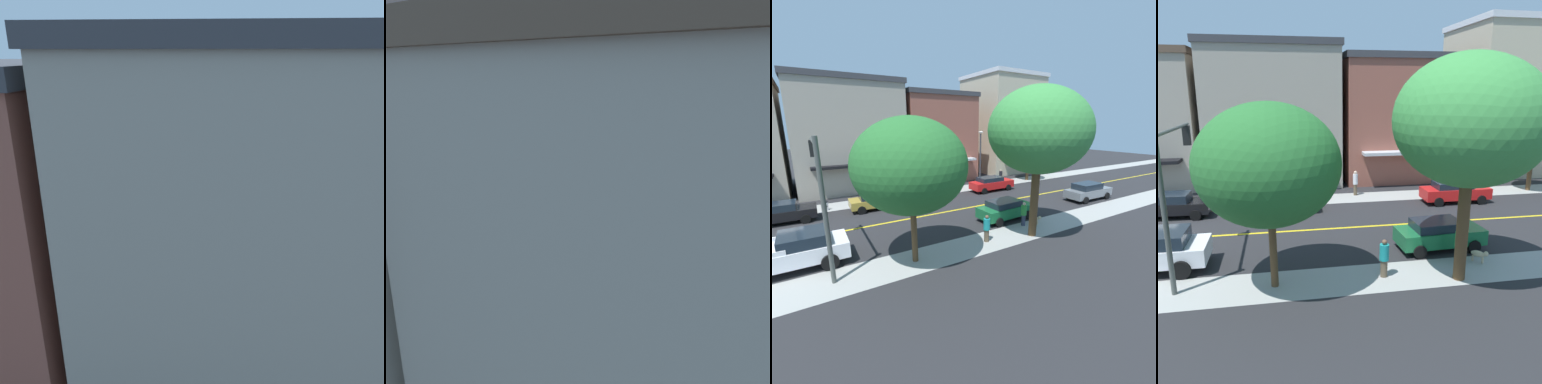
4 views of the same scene
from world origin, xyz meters
The scene contains 21 objects.
ground_plane centered at (0.00, 0.00, 0.00)m, with size 140.00×140.00×0.00m, color #262628.
sidewalk_left centered at (-6.17, 0.00, 0.00)m, with size 2.55×126.00×0.01m, color #9E9E99.
sidewalk_right centered at (6.17, 0.00, 0.00)m, with size 2.55×126.00×0.01m, color #9E9E99.
road_centerline_stripe centered at (0.00, 0.00, 0.00)m, with size 0.20×126.00×0.00m, color yellow.
corner_shop_building centered at (-14.10, 6.08, 5.65)m, with size 11.33×10.73×11.28m.
street_tree_left_near centered at (6.88, 13.59, 6.46)m, with size 5.92×5.92×9.00m.
street_tree_right_corner centered at (6.15, 6.07, 4.92)m, with size 5.44×5.44×7.24m.
fire_hydrant centered at (-5.51, 2.87, 0.40)m, with size 0.44×0.24×0.80m.
parking_meter centered at (-5.33, 6.93, 0.89)m, with size 0.12×0.18×1.35m.
traffic_light_mast centered at (4.53, 2.26, 4.34)m, with size 5.23×0.32×6.41m.
street_lamp centered at (-5.97, 18.38, 3.80)m, with size 0.70×0.36×6.11m.
red_sedan_left_curb centered at (-3.78, 18.33, 0.79)m, with size 1.94×4.68×1.48m.
gold_sedan_left_curb centered at (-3.75, 6.50, 0.79)m, with size 2.08×4.33×1.50m.
green_sedan_right_curb centered at (3.73, 14.00, 0.79)m, with size 2.19×4.31×1.47m.
black_sedan_left_curb centered at (-3.86, -0.17, 0.78)m, with size 2.18×4.53×1.48m.
grey_sedan_right_curb centered at (3.53, 24.04, 0.81)m, with size 2.06×4.72×1.56m.
white_pickup_truck centered at (3.79, 0.40, 0.90)m, with size 2.38×5.99×1.75m.
pedestrian_teal_shirt centered at (6.15, 10.57, 0.86)m, with size 0.40×0.40×1.66m.
pedestrian_green_shirt centered at (5.36, 14.27, 0.88)m, with size 0.38×0.38×1.68m.
pedestrian_white_shirt centered at (-6.83, 11.89, 0.98)m, with size 0.36×0.36×1.85m.
small_dog centered at (5.58, 15.19, 0.40)m, with size 0.71×0.68×0.60m.
Camera 1 is at (-26.81, 7.44, 10.71)m, focal length 36.25 mm.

